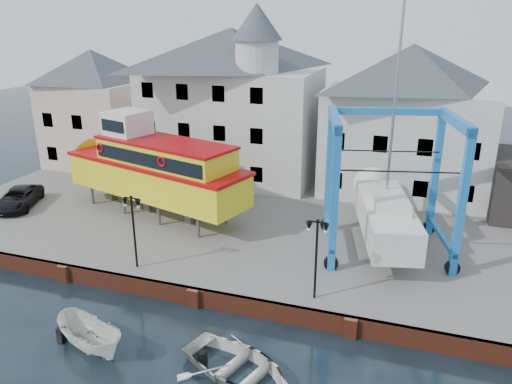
% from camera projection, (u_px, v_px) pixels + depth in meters
% --- Properties ---
extents(ground, '(140.00, 140.00, 0.00)m').
position_uv_depth(ground, '(194.00, 306.00, 25.70)').
color(ground, black).
rests_on(ground, ground).
extents(hardstanding, '(44.00, 22.00, 1.00)m').
position_uv_depth(hardstanding, '(261.00, 219.00, 35.34)').
color(hardstanding, slate).
rests_on(hardstanding, ground).
extents(quay_wall, '(44.00, 0.47, 1.00)m').
position_uv_depth(quay_wall, '(195.00, 297.00, 25.62)').
color(quay_wall, maroon).
rests_on(quay_wall, ground).
extents(building_pink, '(8.00, 7.00, 10.30)m').
position_uv_depth(building_pink, '(96.00, 108.00, 45.10)').
color(building_pink, '#C09C92').
rests_on(building_pink, hardstanding).
extents(building_white_main, '(14.00, 8.30, 14.00)m').
position_uv_depth(building_white_main, '(233.00, 102.00, 41.10)').
color(building_white_main, beige).
rests_on(building_white_main, hardstanding).
extents(building_white_right, '(12.00, 8.00, 11.20)m').
position_uv_depth(building_white_right, '(407.00, 121.00, 37.71)').
color(building_white_right, beige).
rests_on(building_white_right, hardstanding).
extents(lamp_post_left, '(1.12, 0.32, 4.20)m').
position_uv_depth(lamp_post_left, '(132.00, 214.00, 26.56)').
color(lamp_post_left, black).
rests_on(lamp_post_left, hardstanding).
extents(lamp_post_right, '(1.12, 0.32, 4.20)m').
position_uv_depth(lamp_post_right, '(317.00, 239.00, 23.55)').
color(lamp_post_right, black).
rests_on(lamp_post_right, hardstanding).
extents(tour_boat, '(16.43, 8.15, 6.97)m').
position_uv_depth(tour_boat, '(146.00, 166.00, 34.38)').
color(tour_boat, '#59595E').
rests_on(tour_boat, hardstanding).
extents(travel_lift, '(8.37, 10.60, 15.51)m').
position_uv_depth(travel_lift, '(384.00, 204.00, 29.56)').
color(travel_lift, '#2065A7').
rests_on(travel_lift, hardstanding).
extents(van, '(3.91, 5.38, 1.36)m').
position_uv_depth(van, '(18.00, 198.00, 35.97)').
color(van, black).
rests_on(van, hardstanding).
extents(motorboat_a, '(4.45, 2.94, 1.61)m').
position_uv_depth(motorboat_a, '(92.00, 349.00, 22.42)').
color(motorboat_a, white).
rests_on(motorboat_a, ground).
extents(motorboat_b, '(6.15, 5.22, 1.08)m').
position_uv_depth(motorboat_b, '(238.00, 375.00, 20.82)').
color(motorboat_b, white).
rests_on(motorboat_b, ground).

